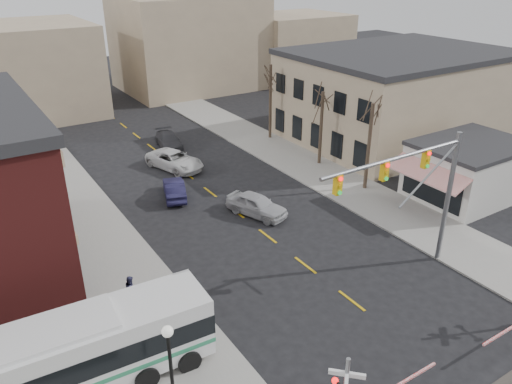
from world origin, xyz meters
The scene contains 17 objects.
ground centered at (0.00, 0.00, 0.00)m, with size 160.00×160.00×0.00m, color black.
sidewalk_west centered at (-9.50, 20.00, 0.06)m, with size 5.00×60.00×0.12m, color gray.
sidewalk_east centered at (9.50, 20.00, 0.06)m, with size 5.00×60.00×0.12m, color gray.
tan_building centered at (22.00, 20.00, 4.26)m, with size 20.30×15.30×8.50m.
awning_shop centered at (15.97, 7.00, 2.16)m, with size 9.74×6.20×4.30m.
tree_east_a centered at (10.50, 12.00, 3.50)m, with size 0.28×0.28×6.75m.
tree_east_b centered at (10.80, 18.00, 3.27)m, with size 0.28×0.28×6.30m.
tree_east_c centered at (11.00, 26.00, 3.72)m, with size 0.28×0.28×7.20m.
transit_bus centered at (-14.41, 3.79, 1.86)m, with size 12.93×3.45×3.30m.
traffic_signal_mast centered at (4.45, 2.28, 5.72)m, with size 9.70×0.30×8.00m.
street_lamp centered at (-10.90, 0.33, 3.22)m, with size 0.44×0.44×4.34m.
car_a centered at (1.03, 12.94, 0.78)m, with size 1.83×4.56×1.55m, color #ABACB0.
car_b centered at (-2.66, 18.66, 0.69)m, with size 1.46×4.20×1.38m, color #181638.
car_c centered at (-0.28, 23.86, 0.76)m, with size 2.52×5.47×1.52m, color silver.
car_d centered at (1.43, 29.06, 0.67)m, with size 1.89×4.65×1.35m, color #38373C.
pedestrian_near centered at (-7.80, 5.16, 0.97)m, with size 0.62×0.41×1.69m, color #5E554B.
pedestrian_far centered at (-9.83, 8.06, 0.90)m, with size 0.76×0.59×1.57m, color #323357.
Camera 1 is at (-15.81, -13.29, 16.50)m, focal length 35.00 mm.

